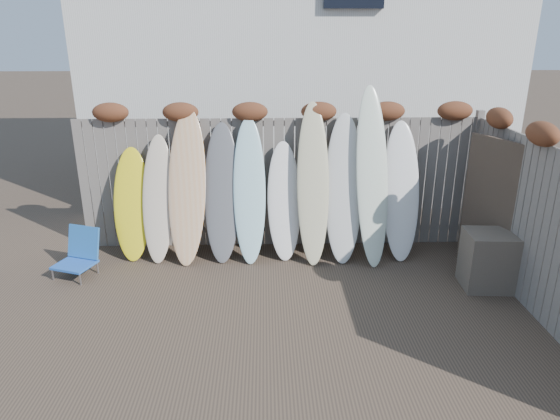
{
  "coord_description": "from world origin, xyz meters",
  "views": [
    {
      "loc": [
        -0.19,
        -4.91,
        3.19
      ],
      "look_at": [
        0.0,
        1.2,
        1.0
      ],
      "focal_mm": 32.0,
      "sensor_mm": 36.0,
      "label": 1
    }
  ],
  "objects_px": {
    "wooden_crate": "(490,260)",
    "lattice_panel": "(499,211)",
    "beach_chair": "(79,253)",
    "surfboard_0": "(132,204)"
  },
  "relations": [
    {
      "from": "wooden_crate",
      "to": "lattice_panel",
      "type": "relative_size",
      "value": 0.4
    },
    {
      "from": "beach_chair",
      "to": "wooden_crate",
      "type": "distance_m",
      "value": 5.53
    },
    {
      "from": "beach_chair",
      "to": "lattice_panel",
      "type": "height_order",
      "value": "lattice_panel"
    },
    {
      "from": "beach_chair",
      "to": "lattice_panel",
      "type": "bearing_deg",
      "value": -2.25
    },
    {
      "from": "wooden_crate",
      "to": "surfboard_0",
      "type": "distance_m",
      "value": 5.02
    },
    {
      "from": "wooden_crate",
      "to": "surfboard_0",
      "type": "bearing_deg",
      "value": 166.8
    },
    {
      "from": "lattice_panel",
      "to": "beach_chair",
      "type": "bearing_deg",
      "value": 156.36
    },
    {
      "from": "lattice_panel",
      "to": "surfboard_0",
      "type": "distance_m",
      "value": 5.12
    },
    {
      "from": "beach_chair",
      "to": "wooden_crate",
      "type": "height_order",
      "value": "wooden_crate"
    },
    {
      "from": "wooden_crate",
      "to": "surfboard_0",
      "type": "height_order",
      "value": "surfboard_0"
    }
  ]
}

